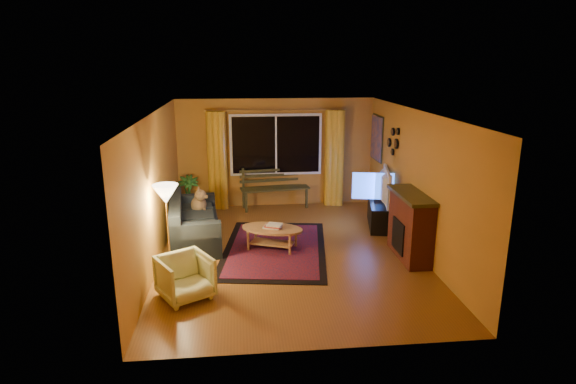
{
  "coord_description": "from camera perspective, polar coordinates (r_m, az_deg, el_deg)",
  "views": [
    {
      "loc": [
        -0.87,
        -7.96,
        3.33
      ],
      "look_at": [
        0.0,
        0.3,
        1.05
      ],
      "focal_mm": 30.0,
      "sensor_mm": 36.0,
      "label": 1
    }
  ],
  "objects": [
    {
      "name": "bench",
      "position": [
        11.17,
        -1.55,
        -0.72
      ],
      "size": [
        1.62,
        0.68,
        0.47
      ],
      "primitive_type": "cube",
      "rotation": [
        0.0,
        0.0,
        0.15
      ],
      "color": "#323115",
      "rests_on": "ground"
    },
    {
      "name": "mirror_cluster",
      "position": [
        9.87,
        12.31,
        6.09
      ],
      "size": [
        0.06,
        0.6,
        0.56
      ],
      "primitive_type": null,
      "color": "black",
      "rests_on": "wall_right"
    },
    {
      "name": "painting",
      "position": [
        10.98,
        10.47,
        6.31
      ],
      "size": [
        0.04,
        0.76,
        0.96
      ],
      "primitive_type": "cube",
      "color": "#C46832",
      "rests_on": "wall_right"
    },
    {
      "name": "dog",
      "position": [
        9.62,
        -10.56,
        -1.0
      ],
      "size": [
        0.43,
        0.53,
        0.51
      ],
      "primitive_type": null,
      "rotation": [
        0.0,
        0.0,
        -0.2
      ],
      "color": "olive",
      "rests_on": "sofa"
    },
    {
      "name": "curtain_rod",
      "position": [
        10.94,
        -1.44,
        9.69
      ],
      "size": [
        3.2,
        0.03,
        0.03
      ],
      "primitive_type": "cylinder",
      "rotation": [
        0.0,
        1.57,
        0.0
      ],
      "color": "#BF8C3F",
      "rests_on": "wall_back"
    },
    {
      "name": "curtain_left",
      "position": [
        11.07,
        -8.39,
        3.68
      ],
      "size": [
        0.36,
        0.36,
        2.24
      ],
      "primitive_type": "cylinder",
      "color": "gold",
      "rests_on": "ground"
    },
    {
      "name": "coffee_table",
      "position": [
        8.78,
        -1.88,
        -5.51
      ],
      "size": [
        1.47,
        1.47,
        0.41
      ],
      "primitive_type": "cylinder",
      "rotation": [
        0.0,
        0.0,
        -0.38
      ],
      "color": "#B78249",
      "rests_on": "ground"
    },
    {
      "name": "sofa",
      "position": [
        9.27,
        -11.0,
        -3.29
      ],
      "size": [
        1.07,
        2.11,
        0.82
      ],
      "primitive_type": "cube",
      "rotation": [
        0.0,
        0.0,
        0.1
      ],
      "color": "black",
      "rests_on": "ground"
    },
    {
      "name": "tv_console",
      "position": [
        10.13,
        10.76,
        -2.59
      ],
      "size": [
        0.65,
        1.29,
        0.51
      ],
      "primitive_type": "cube",
      "rotation": [
        0.0,
        0.0,
        -0.21
      ],
      "color": "black",
      "rests_on": "ground"
    },
    {
      "name": "wall_left",
      "position": [
        8.34,
        -15.41,
        0.35
      ],
      "size": [
        0.02,
        6.0,
        2.5
      ],
      "primitive_type": "cube",
      "color": "#C2812E",
      "rests_on": "ground"
    },
    {
      "name": "ceiling",
      "position": [
        8.05,
        0.23,
        9.51
      ],
      "size": [
        4.5,
        6.0,
        0.02
      ],
      "primitive_type": "cube",
      "color": "white",
      "rests_on": "ground"
    },
    {
      "name": "wall_back",
      "position": [
        11.2,
        -1.45,
        4.65
      ],
      "size": [
        4.5,
        0.02,
        2.5
      ],
      "primitive_type": "cube",
      "color": "#C2812E",
      "rests_on": "ground"
    },
    {
      "name": "fireplace",
      "position": [
        8.56,
        14.31,
        -4.08
      ],
      "size": [
        0.4,
        1.2,
        1.1
      ],
      "primitive_type": "cube",
      "color": "maroon",
      "rests_on": "ground"
    },
    {
      "name": "curtain_right",
      "position": [
        11.28,
        5.47,
        3.99
      ],
      "size": [
        0.36,
        0.36,
        2.24
      ],
      "primitive_type": "cylinder",
      "color": "gold",
      "rests_on": "ground"
    },
    {
      "name": "floor_lamp",
      "position": [
        7.81,
        -14.02,
        -4.46
      ],
      "size": [
        0.32,
        0.32,
        1.49
      ],
      "primitive_type": "cylinder",
      "rotation": [
        0.0,
        0.0,
        -0.39
      ],
      "color": "#BF8C3F",
      "rests_on": "ground"
    },
    {
      "name": "wall_right",
      "position": [
        8.8,
        15.02,
        1.15
      ],
      "size": [
        0.02,
        6.0,
        2.5
      ],
      "primitive_type": "cube",
      "color": "#C2812E",
      "rests_on": "ground"
    },
    {
      "name": "window",
      "position": [
        11.1,
        -1.43,
        5.6
      ],
      "size": [
        2.0,
        0.02,
        1.3
      ],
      "primitive_type": "cube",
      "color": "black",
      "rests_on": "wall_back"
    },
    {
      "name": "television",
      "position": [
        9.96,
        10.93,
        0.7
      ],
      "size": [
        0.41,
        1.2,
        0.69
      ],
      "primitive_type": "imported",
      "rotation": [
        0.0,
        0.0,
        1.36
      ],
      "color": "black",
      "rests_on": "tv_console"
    },
    {
      "name": "armchair",
      "position": [
        7.15,
        -12.12,
        -9.63
      ],
      "size": [
        0.91,
        0.9,
        0.7
      ],
      "primitive_type": "imported",
      "rotation": [
        0.0,
        0.0,
        0.53
      ],
      "color": "beige",
      "rests_on": "ground"
    },
    {
      "name": "floor",
      "position": [
        8.67,
        0.21,
        -7.29
      ],
      "size": [
        4.5,
        6.0,
        0.02
      ],
      "primitive_type": "cube",
      "color": "brown",
      "rests_on": "ground"
    },
    {
      "name": "potted_plant",
      "position": [
        10.95,
        -11.72,
        -0.34
      ],
      "size": [
        0.55,
        0.55,
        0.86
      ],
      "primitive_type": "imported",
      "rotation": [
        0.0,
        0.0,
        0.15
      ],
      "color": "#235B1E",
      "rests_on": "ground"
    },
    {
      "name": "rug",
      "position": [
        8.84,
        -1.58,
        -6.72
      ],
      "size": [
        2.22,
        3.11,
        0.02
      ],
      "primitive_type": "cube",
      "rotation": [
        0.0,
        0.0,
        -0.15
      ],
      "color": "maroon",
      "rests_on": "ground"
    }
  ]
}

